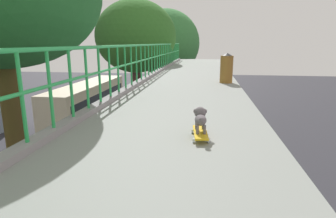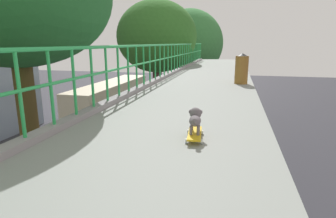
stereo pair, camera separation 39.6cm
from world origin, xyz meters
The scene contains 6 objects.
city_bus centered at (-7.94, 20.51, 1.95)m, with size 2.49×11.68×3.47m.
roadside_tree_far centered at (-2.36, 14.97, 7.00)m, with size 4.59×4.59×9.13m.
roadside_tree_farthest centered at (-1.97, 24.31, 6.66)m, with size 5.95×5.95×9.65m.
toy_skateboard centered at (1.66, 2.35, 5.63)m, with size 0.25×0.57×0.08m.
small_dog centered at (1.66, 2.39, 5.83)m, with size 0.18×0.39×0.29m.
litter_bin centered at (2.30, 7.46, 6.02)m, with size 0.38×0.38×0.88m.
Camera 1 is at (1.72, -1.03, 6.75)m, focal length 29.77 mm.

